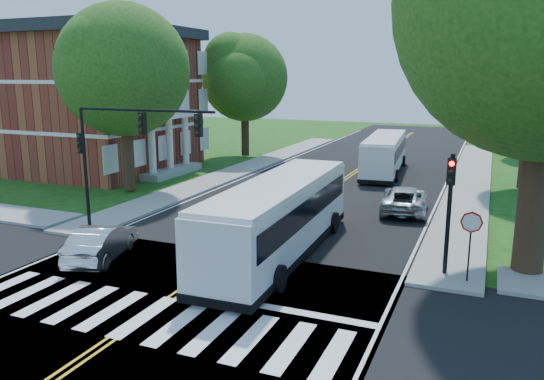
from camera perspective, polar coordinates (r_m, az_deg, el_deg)
The scene contains 23 objects.
ground at distance 17.50m, azimuth -12.62°, elevation -12.52°, with size 140.00×140.00×0.00m, color #154611.
road at distance 33.07m, azimuth 5.49°, elevation -0.44°, with size 14.00×96.00×0.01m, color black.
cross_road at distance 17.49m, azimuth -12.62°, elevation -12.51°, with size 60.00×12.00×0.01m, color black.
center_line at distance 36.83m, azimuth 7.32°, elevation 0.84°, with size 0.36×70.00×0.01m, color gold.
edge_line_w at distance 39.12m, azimuth -2.33°, elevation 1.60°, with size 0.12×70.00×0.01m, color silver.
edge_line_e at distance 35.71m, azimuth 17.90°, elevation -0.02°, with size 0.12×70.00×0.01m, color silver.
crosswalk at distance 17.13m, azimuth -13.60°, elevation -13.08°, with size 12.60×3.00×0.01m, color silver.
stop_bar at distance 17.21m, azimuth 0.39°, elevation -12.58°, with size 6.60×0.40×0.01m, color silver.
sidewalk_nw at distance 42.41m, azimuth -2.47°, elevation 2.52°, with size 2.60×40.00×0.15m, color gray.
sidewalk_ne at distance 38.56m, azimuth 20.51°, elevation 0.76°, with size 2.60×40.00×0.15m, color gray.
tree_west_near at distance 34.03m, azimuth -15.69°, elevation 12.29°, with size 8.00×8.00×11.40m.
tree_west_far at distance 47.47m, azimuth -2.97°, elevation 11.95°, with size 7.60×7.60×10.67m.
tree_east_mid at distance 36.94m, azimuth 26.43°, elevation 11.97°, with size 8.40×8.40×11.93m.
tree_east_far at distance 52.97m, azimuth 26.38°, elevation 10.61°, with size 7.20×7.20×10.34m.
brick_building at distance 45.45m, azimuth -21.37°, elevation 9.14°, with size 20.00×13.00×10.80m.
signal_nw at distance 24.75m, azimuth -15.72°, elevation 5.15°, with size 7.15×0.46×5.66m.
signal_ne at distance 19.82m, azimuth 18.57°, elevation -0.87°, with size 0.30×0.46×4.40m.
stop_sign at distance 19.56m, azimuth 20.62°, elevation -4.01°, with size 0.76×0.08×2.53m.
bus_lead at distance 21.51m, azimuth 0.81°, elevation -2.85°, with size 3.16×12.00×3.09m.
bus_follow at distance 40.71m, azimuth 12.01°, elevation 3.86°, with size 3.28×10.97×2.79m.
hatchback at distance 22.34m, azimuth -17.87°, elevation -5.36°, with size 1.48×4.25×1.40m, color #BABEC2.
suv at distance 29.42m, azimuth 14.05°, elevation -0.96°, with size 2.30×5.00×1.39m, color #B2B5BA.
dark_sedan at distance 29.46m, azimuth 13.90°, elevation -1.20°, with size 1.56×3.85×1.12m, color black.
Camera 1 is at (9.37, -12.87, 7.25)m, focal length 35.00 mm.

